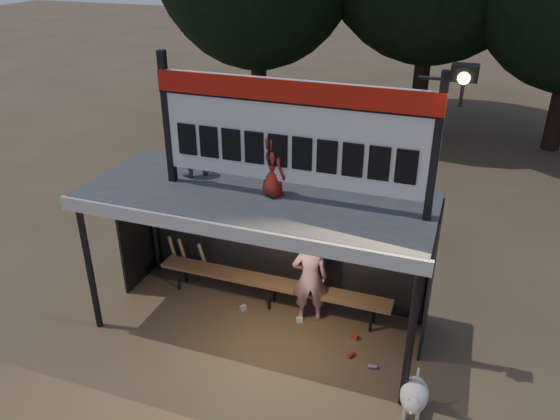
{
  "coord_description": "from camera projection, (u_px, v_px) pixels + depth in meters",
  "views": [
    {
      "loc": [
        2.69,
        -6.49,
        5.56
      ],
      "look_at": [
        0.2,
        0.4,
        1.9
      ],
      "focal_mm": 35.0,
      "sensor_mm": 36.0,
      "label": 1
    }
  ],
  "objects": [
    {
      "name": "bats",
      "position": [
        189.0,
        257.0,
        9.78
      ],
      "size": [
        0.67,
        0.35,
        0.84
      ],
      "color": "#987347",
      "rests_on": "ground"
    },
    {
      "name": "dugout_shelter",
      "position": [
        264.0,
        216.0,
        8.14
      ],
      "size": [
        5.1,
        2.08,
        2.32
      ],
      "color": "#3D3D40",
      "rests_on": "ground"
    },
    {
      "name": "scoreboard_assembly",
      "position": [
        295.0,
        130.0,
        7.1
      ],
      "size": [
        4.1,
        0.27,
        1.99
      ],
      "color": "black",
      "rests_on": "dugout_shelter"
    },
    {
      "name": "bench",
      "position": [
        272.0,
        283.0,
        9.03
      ],
      "size": [
        4.0,
        0.35,
        0.48
      ],
      "color": "brown",
      "rests_on": "ground"
    },
    {
      "name": "child_a",
      "position": [
        190.0,
        142.0,
        8.1
      ],
      "size": [
        0.64,
        0.63,
        1.04
      ],
      "primitive_type": "imported",
      "rotation": [
        0.0,
        0.0,
        3.87
      ],
      "color": "slate",
      "rests_on": "dugout_shelter"
    },
    {
      "name": "dog",
      "position": [
        414.0,
        396.0,
        7.02
      ],
      "size": [
        0.36,
        0.81,
        0.49
      ],
      "color": "white",
      "rests_on": "ground"
    },
    {
      "name": "ground",
      "position": [
        260.0,
        324.0,
        8.76
      ],
      "size": [
        80.0,
        80.0,
        0.0
      ],
      "primitive_type": "plane",
      "color": "brown",
      "rests_on": "ground"
    },
    {
      "name": "child_b",
      "position": [
        273.0,
        164.0,
        7.49
      ],
      "size": [
        0.53,
        0.52,
        0.92
      ],
      "primitive_type": "imported",
      "rotation": [
        0.0,
        0.0,
        2.41
      ],
      "color": "#9F2418",
      "rests_on": "dugout_shelter"
    },
    {
      "name": "player",
      "position": [
        310.0,
        278.0,
        8.57
      ],
      "size": [
        0.66,
        0.54,
        1.55
      ],
      "primitive_type": "imported",
      "rotation": [
        0.0,
        0.0,
        3.48
      ],
      "color": "silver",
      "rests_on": "ground"
    },
    {
      "name": "litter",
      "position": [
        321.0,
        335.0,
        8.46
      ],
      "size": [
        2.42,
        0.75,
        0.08
      ],
      "color": "#A42D1C",
      "rests_on": "ground"
    }
  ]
}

